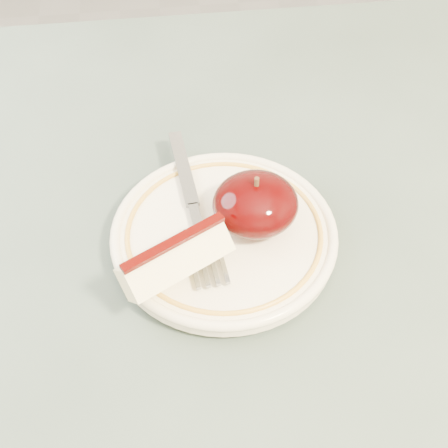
{
  "coord_description": "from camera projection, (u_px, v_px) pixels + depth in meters",
  "views": [
    {
      "loc": [
        -0.02,
        -0.26,
        1.17
      ],
      "look_at": [
        0.02,
        0.08,
        0.78
      ],
      "focal_mm": 50.0,
      "sensor_mm": 36.0,
      "label": 1
    }
  ],
  "objects": [
    {
      "name": "table",
      "position": [
        214.0,
        376.0,
        0.55
      ],
      "size": [
        0.9,
        0.9,
        0.75
      ],
      "color": "brown",
      "rests_on": "ground"
    },
    {
      "name": "plate",
      "position": [
        224.0,
        235.0,
        0.53
      ],
      "size": [
        0.19,
        0.19,
        0.02
      ],
      "color": "#F0E9C9",
      "rests_on": "table"
    },
    {
      "name": "fork",
      "position": [
        193.0,
        206.0,
        0.54
      ],
      "size": [
        0.04,
        0.18,
        0.0
      ],
      "rotation": [
        0.0,
        0.0,
        1.67
      ],
      "color": "gray",
      "rests_on": "plate"
    },
    {
      "name": "apple_half",
      "position": [
        255.0,
        204.0,
        0.52
      ],
      "size": [
        0.07,
        0.07,
        0.05
      ],
      "color": "black",
      "rests_on": "plate"
    },
    {
      "name": "apple_wedge",
      "position": [
        175.0,
        259.0,
        0.48
      ],
      "size": [
        0.1,
        0.08,
        0.04
      ],
      "rotation": [
        0.0,
        0.0,
        0.5
      ],
      "color": "#FFF2BB",
      "rests_on": "plate"
    }
  ]
}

